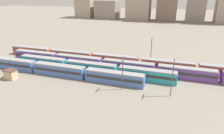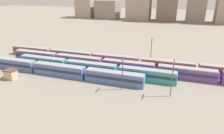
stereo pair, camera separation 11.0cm
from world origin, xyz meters
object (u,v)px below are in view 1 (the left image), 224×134
Objects in this scene: train_track_0 at (59,70)px; catenary_pole_2 at (123,72)px; catenary_pole_0 at (173,76)px; train_track_3 at (140,63)px; train_track_2 at (128,66)px; train_track_1 at (91,68)px; signal_hut at (11,74)px; catenary_pole_1 at (151,51)px.

catenary_pole_2 is (22.30, -3.18, 3.52)m from train_track_0.
train_track_3 is at bearing 122.32° from catenary_pole_0.
catenary_pole_0 is (14.88, -13.14, 3.75)m from train_track_2.
train_track_1 is at bearing 148.18° from catenary_pole_2.
train_track_0 is at bearing 175.56° from catenary_pole_0.
signal_hut is (-48.25, -4.47, -4.10)m from catenary_pole_0.
catenary_pole_2 reaches higher than signal_hut.
catenary_pole_2 is (-4.52, -21.95, -0.38)m from catenary_pole_1.
train_track_2 is 20.21m from catenary_pole_0.
catenary_pole_0 is 12.99m from catenary_pole_2.
train_track_3 is at bearing 31.91° from signal_hut.
train_track_0 is at bearing 171.87° from catenary_pole_2.
catenary_pole_1 reaches higher than signal_hut.
train_track_2 is 26.00× the size of signal_hut.
train_track_3 is 5.93m from catenary_pole_1.
train_track_1 is at bearing 163.31° from catenary_pole_0.
train_track_0 is 10.21m from train_track_1.
catenary_pole_0 is at bearing -4.44° from train_track_0.
train_track_3 is at bearing 34.93° from train_track_1.
train_track_0 is 22.90m from train_track_2.
train_track_2 is 8.91× the size of catenary_pole_1.
catenary_pole_0 is (26.50, -7.94, 3.75)m from train_track_1.
catenary_pole_1 is 22.42m from catenary_pole_2.
train_track_0 is at bearing -146.63° from train_track_3.
train_track_0 and train_track_3 have the same top height.
train_track_0 and train_track_2 have the same top height.
catenary_pole_1 reaches higher than train_track_1.
train_track_0 is 1.00× the size of train_track_1.
train_track_2 is (11.62, 5.20, 0.00)m from train_track_1.
train_track_0 is 32.97m from catenary_pole_1.
catenary_pole_1 is (3.14, 3.17, 3.90)m from train_track_3.
train_track_2 is 14.16m from catenary_pole_2.
catenary_pole_0 reaches higher than train_track_1.
train_track_2 is 0.83× the size of train_track_3.
catenary_pole_1 is (6.42, 8.37, 3.90)m from train_track_2.
train_track_2 reaches higher than signal_hut.
train_track_0 is 28.36m from train_track_3.
catenary_pole_0 reaches higher than catenary_pole_2.
catenary_pole_0 is at bearing 1.95° from catenary_pole_2.
catenary_pole_2 is at bearing -8.13° from train_track_0.
train_track_1 is 22.90m from catenary_pole_1.
train_track_3 is at bearing 85.80° from catenary_pole_2.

